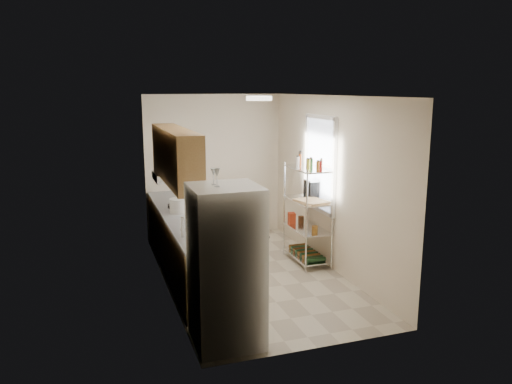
% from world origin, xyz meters
% --- Properties ---
extents(room, '(2.52, 4.42, 2.62)m').
position_xyz_m(room, '(0.00, 0.00, 1.30)').
color(room, '#BEB39A').
rests_on(room, ground).
extents(counter_run, '(0.63, 3.51, 0.90)m').
position_xyz_m(counter_run, '(-0.92, 0.44, 0.45)').
color(counter_run, '#A68146').
rests_on(counter_run, ground).
extents(upper_cabinets, '(0.33, 2.20, 0.72)m').
position_xyz_m(upper_cabinets, '(-1.05, 0.10, 1.81)').
color(upper_cabinets, '#A68146').
rests_on(upper_cabinets, room).
extents(range_hood, '(0.50, 0.60, 0.12)m').
position_xyz_m(range_hood, '(-1.00, 0.90, 1.39)').
color(range_hood, '#B7BABC').
rests_on(range_hood, room).
extents(window, '(0.06, 1.00, 1.46)m').
position_xyz_m(window, '(1.23, 0.35, 1.55)').
color(window, white).
rests_on(window, room).
extents(bakers_rack, '(0.45, 0.90, 1.73)m').
position_xyz_m(bakers_rack, '(1.00, 0.30, 1.11)').
color(bakers_rack, silver).
rests_on(bakers_rack, ground).
extents(ceiling_dome, '(0.34, 0.34, 0.05)m').
position_xyz_m(ceiling_dome, '(0.00, -0.30, 2.57)').
color(ceiling_dome, white).
rests_on(ceiling_dome, room).
extents(refrigerator, '(0.71, 0.71, 1.73)m').
position_xyz_m(refrigerator, '(-0.87, -1.75, 0.86)').
color(refrigerator, white).
rests_on(refrigerator, ground).
extents(wine_glass_a, '(0.06, 0.06, 0.17)m').
position_xyz_m(wine_glass_a, '(-0.96, -1.67, 1.81)').
color(wine_glass_a, silver).
rests_on(wine_glass_a, refrigerator).
extents(wine_glass_b, '(0.07, 0.07, 0.19)m').
position_xyz_m(wine_glass_b, '(-0.96, -1.77, 1.82)').
color(wine_glass_b, silver).
rests_on(wine_glass_b, refrigerator).
extents(rice_cooker, '(0.26, 0.26, 0.21)m').
position_xyz_m(rice_cooker, '(-0.96, 0.54, 1.01)').
color(rice_cooker, white).
rests_on(rice_cooker, counter_run).
extents(frying_pan_large, '(0.37, 0.37, 0.05)m').
position_xyz_m(frying_pan_large, '(-0.93, 0.89, 0.92)').
color(frying_pan_large, black).
rests_on(frying_pan_large, counter_run).
extents(frying_pan_small, '(0.30, 0.30, 0.04)m').
position_xyz_m(frying_pan_small, '(-0.92, 0.91, 0.92)').
color(frying_pan_small, black).
rests_on(frying_pan_small, counter_run).
extents(cutting_board, '(0.48, 0.56, 0.03)m').
position_xyz_m(cutting_board, '(0.99, 0.11, 1.03)').
color(cutting_board, tan).
rests_on(cutting_board, bakers_rack).
extents(espresso_machine, '(0.17, 0.25, 0.28)m').
position_xyz_m(espresso_machine, '(1.13, 0.43, 1.15)').
color(espresso_machine, black).
rests_on(espresso_machine, bakers_rack).
extents(storage_bag, '(0.13, 0.16, 0.17)m').
position_xyz_m(storage_bag, '(0.88, 0.63, 0.65)').
color(storage_bag, '#A42E14').
rests_on(storage_bag, bakers_rack).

